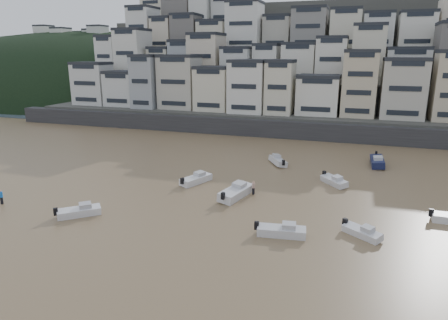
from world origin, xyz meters
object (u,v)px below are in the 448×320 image
(boat_a, at_px, (282,229))
(boat_c, at_px, (236,191))
(person_blue, at_px, (1,197))
(boat_b, at_px, (362,231))
(boat_h, at_px, (278,160))
(boat_f, at_px, (196,178))
(boat_i, at_px, (377,160))
(boat_j, at_px, (79,210))
(boat_e, at_px, (334,180))
(person_pink, at_px, (253,188))

(boat_a, distance_m, boat_c, 11.31)
(boat_c, height_order, person_blue, boat_c)
(boat_b, xyz_separation_m, boat_h, (-12.56, 22.81, 0.13))
(boat_b, bearing_deg, boat_c, -168.34)
(boat_b, height_order, boat_f, boat_f)
(boat_b, xyz_separation_m, person_blue, (-39.72, -4.24, 0.29))
(boat_h, bearing_deg, boat_f, 115.08)
(boat_i, bearing_deg, boat_f, -55.92)
(boat_j, xyz_separation_m, person_blue, (-10.84, 0.09, 0.20))
(boat_e, xyz_separation_m, boat_f, (-17.68, -5.15, 0.08))
(boat_e, bearing_deg, boat_c, -91.31)
(boat_f, xyz_separation_m, person_pink, (8.43, -1.82, 0.14))
(boat_c, xyz_separation_m, boat_e, (10.99, 8.73, -0.22))
(boat_c, bearing_deg, boat_j, 139.35)
(boat_a, relative_size, boat_b, 1.20)
(boat_c, relative_size, person_blue, 3.68)
(boat_a, height_order, boat_i, boat_i)
(boat_j, height_order, person_pink, person_pink)
(boat_j, xyz_separation_m, person_pink, (16.09, 12.57, 0.20))
(boat_h, height_order, person_pink, person_pink)
(boat_b, bearing_deg, boat_f, -169.69)
(boat_f, relative_size, boat_i, 0.83)
(boat_i, height_order, person_blue, boat_i)
(boat_f, bearing_deg, boat_h, -11.99)
(boat_f, height_order, person_pink, person_pink)
(boat_f, bearing_deg, boat_b, -93.17)
(boat_f, distance_m, person_blue, 23.37)
(boat_b, height_order, boat_j, boat_j)
(boat_a, bearing_deg, person_blue, 175.83)
(boat_i, distance_m, person_pink, 24.15)
(boat_e, bearing_deg, boat_f, -113.55)
(boat_i, distance_m, person_blue, 52.39)
(boat_a, distance_m, boat_h, 25.59)
(boat_a, bearing_deg, boat_c, 121.90)
(boat_a, relative_size, person_blue, 2.91)
(boat_e, distance_m, boat_f, 18.42)
(boat_a, distance_m, boat_j, 21.65)
(boat_h, relative_size, boat_j, 1.05)
(boat_c, distance_m, person_pink, 2.48)
(boat_a, bearing_deg, boat_h, 94.12)
(boat_f, height_order, boat_h, boat_f)
(boat_h, xyz_separation_m, boat_i, (14.80, 4.33, 0.17))
(boat_b, relative_size, boat_h, 0.82)
(boat_a, height_order, boat_f, boat_f)
(boat_b, bearing_deg, boat_e, 138.76)
(boat_h, bearing_deg, boat_e, -160.88)
(boat_a, bearing_deg, boat_i, 64.29)
(boat_i, bearing_deg, person_blue, -55.21)
(boat_h, bearing_deg, boat_j, 118.23)
(boat_e, bearing_deg, boat_h, -169.92)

